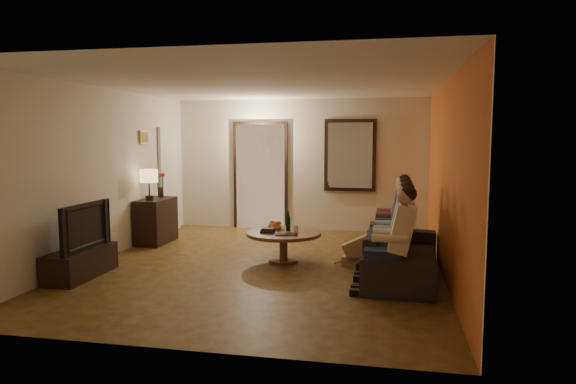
% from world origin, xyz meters
% --- Properties ---
extents(floor, '(5.00, 6.00, 0.01)m').
position_xyz_m(floor, '(0.00, 0.00, 0.00)').
color(floor, '#482A13').
rests_on(floor, ground).
extents(ceiling, '(5.00, 6.00, 0.01)m').
position_xyz_m(ceiling, '(0.00, 0.00, 2.60)').
color(ceiling, white).
rests_on(ceiling, back_wall).
extents(back_wall, '(5.00, 0.02, 2.60)m').
position_xyz_m(back_wall, '(0.00, 3.00, 1.30)').
color(back_wall, beige).
rests_on(back_wall, floor).
extents(front_wall, '(5.00, 0.02, 2.60)m').
position_xyz_m(front_wall, '(0.00, -3.00, 1.30)').
color(front_wall, beige).
rests_on(front_wall, floor).
extents(left_wall, '(0.02, 6.00, 2.60)m').
position_xyz_m(left_wall, '(-2.50, 0.00, 1.30)').
color(left_wall, beige).
rests_on(left_wall, floor).
extents(right_wall, '(0.02, 6.00, 2.60)m').
position_xyz_m(right_wall, '(2.50, 0.00, 1.30)').
color(right_wall, beige).
rests_on(right_wall, floor).
extents(orange_accent, '(0.01, 6.00, 2.60)m').
position_xyz_m(orange_accent, '(2.49, 0.00, 1.30)').
color(orange_accent, '#BF5C20').
rests_on(orange_accent, right_wall).
extents(kitchen_doorway, '(1.00, 0.06, 2.10)m').
position_xyz_m(kitchen_doorway, '(-0.80, 2.98, 1.05)').
color(kitchen_doorway, '#FFE0A5').
rests_on(kitchen_doorway, floor).
extents(door_trim, '(1.12, 0.04, 2.22)m').
position_xyz_m(door_trim, '(-0.80, 2.97, 1.05)').
color(door_trim, black).
rests_on(door_trim, floor).
extents(fridge_glimpse, '(0.45, 0.03, 1.70)m').
position_xyz_m(fridge_glimpse, '(-0.55, 2.98, 0.90)').
color(fridge_glimpse, silver).
rests_on(fridge_glimpse, floor).
extents(mirror_frame, '(1.00, 0.05, 1.40)m').
position_xyz_m(mirror_frame, '(1.00, 2.96, 1.50)').
color(mirror_frame, black).
rests_on(mirror_frame, back_wall).
extents(mirror_glass, '(0.86, 0.02, 1.26)m').
position_xyz_m(mirror_glass, '(1.00, 2.93, 1.50)').
color(mirror_glass, white).
rests_on(mirror_glass, back_wall).
extents(white_door, '(0.06, 0.85, 2.04)m').
position_xyz_m(white_door, '(-2.46, 2.30, 1.02)').
color(white_door, white).
rests_on(white_door, floor).
extents(framed_art, '(0.03, 0.28, 0.24)m').
position_xyz_m(framed_art, '(-2.47, 1.30, 1.85)').
color(framed_art, '#B28C33').
rests_on(framed_art, left_wall).
extents(art_canvas, '(0.01, 0.22, 0.18)m').
position_xyz_m(art_canvas, '(-2.46, 1.30, 1.85)').
color(art_canvas, brown).
rests_on(art_canvas, left_wall).
extents(dresser, '(0.45, 0.88, 0.78)m').
position_xyz_m(dresser, '(-2.25, 1.22, 0.39)').
color(dresser, black).
rests_on(dresser, floor).
extents(table_lamp, '(0.30, 0.30, 0.54)m').
position_xyz_m(table_lamp, '(-2.25, 1.00, 1.05)').
color(table_lamp, beige).
rests_on(table_lamp, dresser).
extents(flower_vase, '(0.14, 0.14, 0.44)m').
position_xyz_m(flower_vase, '(-2.25, 1.44, 1.00)').
color(flower_vase, '#AF1E12').
rests_on(flower_vase, dresser).
extents(tv_stand, '(0.45, 1.13, 0.38)m').
position_xyz_m(tv_stand, '(-2.25, -1.04, 0.19)').
color(tv_stand, black).
rests_on(tv_stand, floor).
extents(tv, '(1.07, 0.14, 0.62)m').
position_xyz_m(tv, '(-2.25, -1.04, 0.69)').
color(tv, black).
rests_on(tv, tv_stand).
extents(sofa, '(2.29, 1.03, 0.65)m').
position_xyz_m(sofa, '(1.96, -0.17, 0.33)').
color(sofa, black).
rests_on(sofa, floor).
extents(person_a, '(0.60, 0.40, 1.20)m').
position_xyz_m(person_a, '(1.86, -1.07, 0.60)').
color(person_a, tan).
rests_on(person_a, sofa).
extents(person_b, '(0.60, 0.40, 1.20)m').
position_xyz_m(person_b, '(1.86, -0.47, 0.60)').
color(person_b, tan).
rests_on(person_b, sofa).
extents(person_c, '(0.60, 0.40, 1.20)m').
position_xyz_m(person_c, '(1.86, 0.13, 0.60)').
color(person_c, tan).
rests_on(person_c, sofa).
extents(person_d, '(0.60, 0.40, 1.20)m').
position_xyz_m(person_d, '(1.86, 0.73, 0.60)').
color(person_d, tan).
rests_on(person_d, sofa).
extents(dog, '(0.56, 0.25, 0.56)m').
position_xyz_m(dog, '(1.35, 0.26, 0.28)').
color(dog, '#A2804B').
rests_on(dog, floor).
extents(coffee_table, '(1.39, 1.39, 0.45)m').
position_xyz_m(coffee_table, '(0.23, 0.31, 0.23)').
color(coffee_table, brown).
rests_on(coffee_table, floor).
extents(bowl, '(0.26, 0.26, 0.06)m').
position_xyz_m(bowl, '(0.05, 0.53, 0.48)').
color(bowl, white).
rests_on(bowl, coffee_table).
extents(oranges, '(0.20, 0.20, 0.08)m').
position_xyz_m(oranges, '(0.05, 0.53, 0.55)').
color(oranges, '#E65C13').
rests_on(oranges, bowl).
extents(wine_bottle, '(0.07, 0.07, 0.31)m').
position_xyz_m(wine_bottle, '(0.28, 0.41, 0.60)').
color(wine_bottle, black).
rests_on(wine_bottle, coffee_table).
extents(wine_glass, '(0.06, 0.06, 0.10)m').
position_xyz_m(wine_glass, '(0.41, 0.36, 0.50)').
color(wine_glass, silver).
rests_on(wine_glass, coffee_table).
extents(book_stack, '(0.20, 0.15, 0.07)m').
position_xyz_m(book_stack, '(0.01, 0.21, 0.48)').
color(book_stack, black).
rests_on(book_stack, coffee_table).
extents(laptop, '(0.37, 0.28, 0.03)m').
position_xyz_m(laptop, '(0.33, 0.03, 0.46)').
color(laptop, black).
rests_on(laptop, coffee_table).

